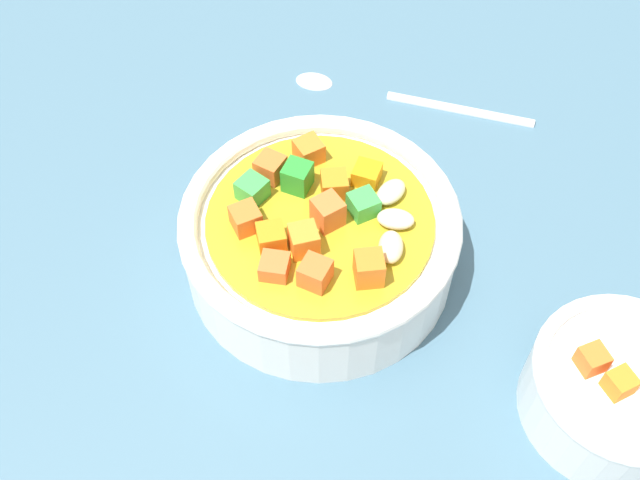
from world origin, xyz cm
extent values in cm
cube|color=#42667A|center=(0.00, 0.00, -1.00)|extent=(140.00, 140.00, 2.00)
cylinder|color=white|center=(0.00, 0.00, 2.38)|extent=(18.31, 18.31, 4.77)
torus|color=white|center=(0.00, 0.00, 5.16)|extent=(18.53, 18.53, 1.32)
cylinder|color=#AD9820|center=(0.00, 0.00, 4.97)|extent=(14.95, 14.95, 0.40)
cube|color=green|center=(-0.04, 4.83, 5.92)|extent=(2.11, 2.11, 1.50)
ellipsoid|color=beige|center=(-0.73, -5.10, 5.78)|extent=(2.77, 2.22, 1.22)
cube|color=orange|center=(4.26, -1.59, 5.79)|extent=(1.80, 1.80, 1.24)
cube|color=orange|center=(4.56, 2.76, 5.95)|extent=(2.41, 2.41, 1.55)
ellipsoid|color=beige|center=(1.52, -4.62, 5.68)|extent=(2.08, 2.71, 1.03)
cube|color=orange|center=(-2.57, -0.23, 6.10)|extent=(2.41, 2.41, 1.86)
cube|color=green|center=(1.69, -2.33, 5.88)|extent=(2.42, 2.42, 1.42)
cube|color=orange|center=(-3.02, 2.04, 5.89)|extent=(2.39, 2.39, 1.44)
cube|color=orange|center=(2.42, 0.12, 5.97)|extent=(2.33, 2.33, 1.60)
cube|color=orange|center=(0.24, -0.54, 6.17)|extent=(2.39, 2.39, 2.01)
cube|color=orange|center=(-4.50, -1.59, 6.01)|extent=(1.80, 1.80, 1.68)
cube|color=green|center=(1.98, 2.46, 6.13)|extent=(1.72, 1.72, 1.93)
cube|color=orange|center=(-2.38, 4.13, 5.97)|extent=(2.42, 2.42, 1.61)
cube|color=orange|center=(-3.04, -4.49, 6.20)|extent=(2.34, 2.34, 2.06)
cube|color=orange|center=(2.18, 4.54, 5.96)|extent=(1.92, 1.92, 1.58)
cube|color=orange|center=(-4.89, 0.95, 5.77)|extent=(2.07, 2.07, 1.21)
ellipsoid|color=beige|center=(3.53, -3.57, 5.67)|extent=(2.74, 2.16, 1.01)
cylinder|color=silver|center=(18.57, -4.61, 0.41)|extent=(2.32, 12.15, 0.82)
ellipsoid|color=silver|center=(17.02, 7.75, 0.39)|extent=(2.50, 3.41, 0.79)
cylinder|color=white|center=(-3.11, -20.43, 2.18)|extent=(10.75, 10.75, 4.36)
torus|color=white|center=(-3.11, -20.43, 4.57)|extent=(10.86, 10.86, 0.86)
cube|color=orange|center=(-4.07, -19.99, 5.07)|extent=(2.01, 2.01, 1.43)
cube|color=orange|center=(-3.19, -18.27, 5.09)|extent=(2.07, 2.07, 1.46)
camera|label=1|loc=(-27.79, -11.78, 44.25)|focal=42.77mm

